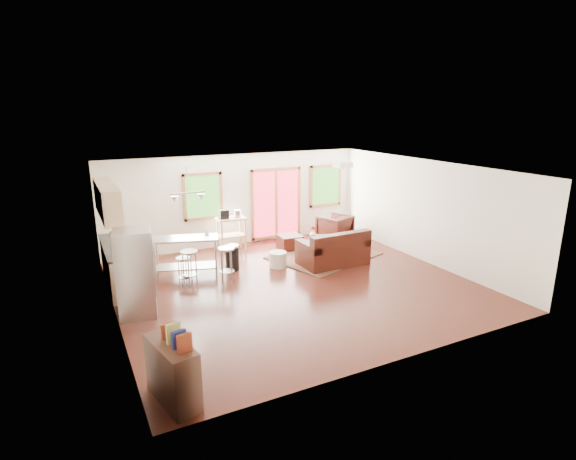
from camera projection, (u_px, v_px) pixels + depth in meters
name	position (u px, v px, depth m)	size (l,w,h in m)	color
floor	(294.00, 285.00, 10.06)	(7.50, 7.00, 0.02)	#38140E
ceiling	(294.00, 168.00, 9.37)	(7.50, 7.00, 0.02)	white
back_wall	(237.00, 200.00, 12.74)	(7.50, 0.02, 2.60)	white
left_wall	(109.00, 253.00, 8.09)	(0.02, 7.00, 2.60)	white
right_wall	(426.00, 211.00, 11.35)	(0.02, 7.00, 2.60)	white
front_wall	(403.00, 284.00, 6.70)	(7.50, 0.02, 2.60)	white
window_left	(203.00, 196.00, 12.21)	(1.10, 0.05, 1.30)	#2D5F1F
french_doors	(276.00, 203.00, 13.27)	(1.60, 0.05, 2.10)	#C4283C
window_right	(326.00, 186.00, 13.90)	(1.10, 0.05, 1.30)	#2D5F1F
rug	(324.00, 256.00, 12.00)	(2.60, 2.00, 0.03)	#455432
loveseat	(334.00, 251.00, 11.27)	(1.70, 0.99, 0.89)	black
coffee_table	(331.00, 239.00, 12.40)	(1.13, 0.91, 0.39)	#381E15
armchair	(334.00, 227.00, 13.29)	(0.84, 0.78, 0.86)	black
ottoman	(290.00, 242.00, 12.55)	(0.60, 0.60, 0.40)	black
pouf	(278.00, 259.00, 11.15)	(0.44, 0.44, 0.38)	silver
vase	(313.00, 233.00, 12.29)	(0.22, 0.22, 0.31)	silver
book	(336.00, 233.00, 12.18)	(0.24, 0.03, 0.32)	maroon
cabinets	(116.00, 246.00, 9.77)	(0.64, 2.24, 2.30)	tan
refrigerator	(136.00, 273.00, 8.41)	(0.77, 0.76, 1.68)	#B7BABC
island	(186.00, 250.00, 10.39)	(1.61, 1.02, 0.95)	#B7BABC
cup	(207.00, 231.00, 10.65)	(0.12, 0.10, 0.12)	white
bar_stool_a	(183.00, 265.00, 9.88)	(0.35, 0.35, 0.66)	#B7BABC
bar_stool_b	(189.00, 260.00, 9.92)	(0.48, 0.48, 0.79)	#B7BABC
bar_stool_c	(226.00, 256.00, 10.11)	(0.45, 0.45, 0.80)	#B7BABC
trash_can	(232.00, 257.00, 10.91)	(0.36, 0.36, 0.63)	black
kitchen_cart	(230.00, 223.00, 12.24)	(0.79, 0.52, 1.18)	tan
bookshelf	(173.00, 371.00, 5.97)	(0.57, 1.02, 1.13)	#381E15
ceiling_flush	(343.00, 165.00, 10.61)	(0.35, 0.35, 0.12)	white
pendant_light	(188.00, 197.00, 10.03)	(0.80, 0.18, 0.79)	gray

